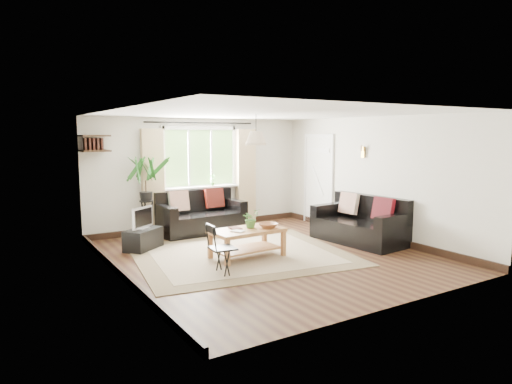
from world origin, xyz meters
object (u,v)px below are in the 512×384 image
sofa_right (359,221)px  tv_stand (143,239)px  coffee_table (247,243)px  sofa_back (201,213)px  folding_chair (223,249)px  palm_stand (146,197)px

sofa_right → tv_stand: (-3.69, 1.62, -0.23)m
tv_stand → coffee_table: bearing=-84.4°
sofa_right → tv_stand: sofa_right is taller
sofa_back → folding_chair: sofa_back is taller
palm_stand → folding_chair: palm_stand is taller
sofa_back → palm_stand: (-1.12, 0.13, 0.40)m
sofa_back → palm_stand: palm_stand is taller
sofa_right → tv_stand: bearing=-118.7°
tv_stand → palm_stand: 1.12m
sofa_right → palm_stand: palm_stand is taller
coffee_table → tv_stand: coffee_table is taller
tv_stand → sofa_back: bearing=-9.9°
coffee_table → tv_stand: bearing=131.9°
sofa_right → coffee_table: 2.39m
sofa_back → folding_chair: bearing=-110.7°
sofa_right → tv_stand: size_ratio=2.53×
folding_chair → tv_stand: bearing=20.5°
sofa_back → palm_stand: 1.20m
tv_stand → folding_chair: 2.12m
sofa_back → coffee_table: sofa_back is taller
sofa_back → folding_chair: size_ratio=2.33×
tv_stand → folding_chair: bearing=-111.4°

